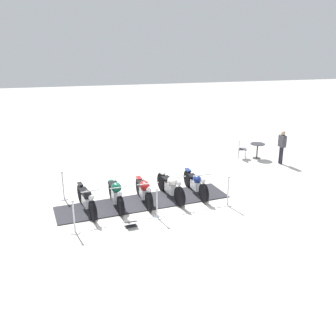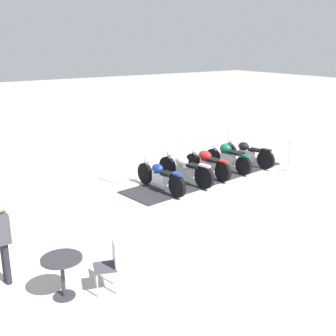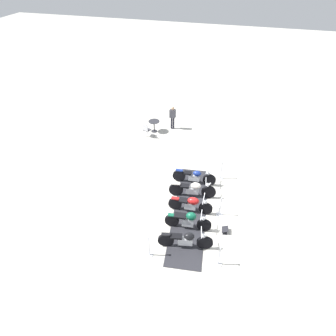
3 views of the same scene
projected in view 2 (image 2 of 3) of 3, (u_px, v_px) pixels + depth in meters
name	position (u px, v px, depth m)	size (l,w,h in m)	color
ground_plane	(207.00, 177.00, 14.39)	(80.00, 80.00, 0.00)	beige
display_platform	(207.00, 177.00, 14.39)	(6.40, 1.51, 0.03)	#28282D
motorcycle_black	(246.00, 153.00, 15.61)	(2.28, 0.71, 0.99)	black
motorcycle_forest	(228.00, 157.00, 14.93)	(2.08, 0.63, 0.94)	black
motorcycle_maroon	(207.00, 163.00, 14.28)	(2.11, 0.78, 0.95)	black
motorcycle_cream	(184.00, 169.00, 13.60)	(2.33, 0.66, 1.04)	black
motorcycle_navy	(160.00, 176.00, 12.94)	(2.29, 0.73, 0.99)	black
stanchion_right_mid	(179.00, 159.00, 15.29)	(0.34, 0.34, 1.09)	silver
stanchion_left_front	(289.00, 160.00, 15.01)	(0.29, 0.29, 1.11)	silver
stanchion_right_front	(228.00, 147.00, 17.02)	(0.34, 0.34, 1.10)	silver
stanchion_right_rear	(117.00, 172.00, 13.54)	(0.29, 0.29, 1.14)	silver
info_placard	(193.00, 160.00, 16.18)	(0.32, 0.42, 0.22)	#333338
cafe_table	(62.00, 268.00, 7.48)	(0.73, 0.73, 0.78)	#2D2D33
cafe_chair_near_table	(109.00, 263.00, 7.70)	(0.51, 0.51, 0.97)	#B7B7BC
bystander_person	(2.00, 235.00, 7.84)	(0.40, 0.22, 1.64)	#23232D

